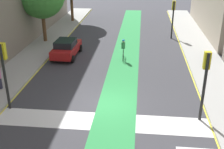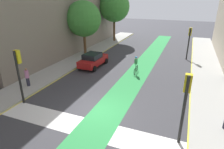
{
  "view_description": "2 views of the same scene",
  "coord_description": "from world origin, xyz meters",
  "px_view_note": "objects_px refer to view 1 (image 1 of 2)",
  "views": [
    {
      "loc": [
        1.97,
        -15.31,
        8.76
      ],
      "look_at": [
        0.22,
        1.62,
        1.29
      ],
      "focal_mm": 45.63,
      "sensor_mm": 36.0,
      "label": 1
    },
    {
      "loc": [
        5.2,
        -10.42,
        7.44
      ],
      "look_at": [
        -0.15,
        2.97,
        1.6
      ],
      "focal_mm": 30.89,
      "sensor_mm": 36.0,
      "label": 2
    }
  ],
  "objects_px": {
    "car_red_left_far": "(66,48)",
    "cyclist_in_lane": "(123,49)",
    "traffic_signal_near_right": "(206,73)",
    "traffic_signal_near_left": "(4,64)",
    "traffic_signal_far_right": "(173,12)"
  },
  "relations": [
    {
      "from": "car_red_left_far",
      "to": "cyclist_in_lane",
      "type": "bearing_deg",
      "value": -2.85
    },
    {
      "from": "traffic_signal_far_right",
      "to": "car_red_left_far",
      "type": "bearing_deg",
      "value": -144.84
    },
    {
      "from": "car_red_left_far",
      "to": "traffic_signal_far_right",
      "type": "bearing_deg",
      "value": 35.16
    },
    {
      "from": "car_red_left_far",
      "to": "cyclist_in_lane",
      "type": "relative_size",
      "value": 2.29
    },
    {
      "from": "traffic_signal_far_right",
      "to": "car_red_left_far",
      "type": "xyz_separation_m",
      "value": [
        -9.8,
        -6.9,
        -1.97
      ]
    },
    {
      "from": "traffic_signal_near_left",
      "to": "cyclist_in_lane",
      "type": "distance_m",
      "value": 11.0
    },
    {
      "from": "traffic_signal_near_right",
      "to": "traffic_signal_near_left",
      "type": "distance_m",
      "value": 11.16
    },
    {
      "from": "cyclist_in_lane",
      "to": "car_red_left_far",
      "type": "bearing_deg",
      "value": 177.15
    },
    {
      "from": "traffic_signal_near_right",
      "to": "traffic_signal_far_right",
      "type": "distance_m",
      "value": 16.13
    },
    {
      "from": "traffic_signal_near_left",
      "to": "car_red_left_far",
      "type": "relative_size",
      "value": 0.95
    },
    {
      "from": "traffic_signal_far_right",
      "to": "car_red_left_far",
      "type": "height_order",
      "value": "traffic_signal_far_right"
    },
    {
      "from": "traffic_signal_near_left",
      "to": "car_red_left_far",
      "type": "distance_m",
      "value": 9.42
    },
    {
      "from": "traffic_signal_near_left",
      "to": "traffic_signal_far_right",
      "type": "bearing_deg",
      "value": 55.61
    },
    {
      "from": "traffic_signal_near_left",
      "to": "cyclist_in_lane",
      "type": "height_order",
      "value": "traffic_signal_near_left"
    },
    {
      "from": "car_red_left_far",
      "to": "cyclist_in_lane",
      "type": "distance_m",
      "value": 5.07
    }
  ]
}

